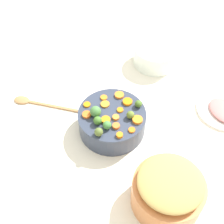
{
  "coord_description": "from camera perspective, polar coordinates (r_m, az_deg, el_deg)",
  "views": [
    {
      "loc": [
        0.78,
        0.08,
        1.06
      ],
      "look_at": [
        0.01,
        -0.02,
        0.13
      ],
      "focal_mm": 50.37,
      "sensor_mm": 36.0,
      "label": 1
    }
  ],
  "objects": [
    {
      "name": "brussels_sprout_5",
      "position": [
        1.14,
        -2.42,
        -3.64
      ],
      "size": [
        0.03,
        0.03,
        0.03
      ],
      "primitive_type": "sphere",
      "color": "#576C31",
      "rests_on": "serving_bowl_carrots"
    },
    {
      "name": "ham_slice_main",
      "position": [
        1.41,
        19.62,
        0.24
      ],
      "size": [
        0.18,
        0.17,
        0.02
      ],
      "primitive_type": "ellipsoid",
      "rotation": [
        0.0,
        0.0,
        3.68
      ],
      "color": "#C77271",
      "rests_on": "ham_plate"
    },
    {
      "name": "brussels_sprout_2",
      "position": [
        1.16,
        -0.91,
        -2.39
      ],
      "size": [
        0.03,
        0.03,
        0.03
      ],
      "primitive_type": "sphere",
      "color": "#45883F",
      "rests_on": "serving_bowl_carrots"
    },
    {
      "name": "tabletop",
      "position": [
        1.31,
        1.12,
        -2.98
      ],
      "size": [
        2.4,
        2.4,
        0.02
      ],
      "primitive_type": "cube",
      "color": "white",
      "rests_on": "ground"
    },
    {
      "name": "brussels_sprout_1",
      "position": [
        1.2,
        -3.01,
        0.08
      ],
      "size": [
        0.04,
        0.04,
        0.04
      ],
      "primitive_type": "sphere",
      "color": "#467B3E",
      "rests_on": "serving_bowl_carrots"
    },
    {
      "name": "brussels_sprout_3",
      "position": [
        1.2,
        3.37,
        -0.53
      ],
      "size": [
        0.03,
        0.03,
        0.03
      ],
      "primitive_type": "sphere",
      "color": "olive",
      "rests_on": "serving_bowl_carrots"
    },
    {
      "name": "carrot_slice_10",
      "position": [
        1.17,
        0.93,
        -2.57
      ],
      "size": [
        0.03,
        0.03,
        0.01
      ],
      "primitive_type": "cylinder",
      "rotation": [
        0.0,
        0.0,
        0.03
      ],
      "color": "orange",
      "rests_on": "serving_bowl_carrots"
    },
    {
      "name": "ham_plate",
      "position": [
        1.43,
        19.64,
        0.42
      ],
      "size": [
        0.23,
        0.23,
        0.01
      ],
      "primitive_type": "cylinder",
      "color": "white",
      "rests_on": "tabletop"
    },
    {
      "name": "carrot_slice_1",
      "position": [
        1.19,
        -1.13,
        -1.44
      ],
      "size": [
        0.05,
        0.05,
        0.01
      ],
      "primitive_type": "cylinder",
      "rotation": [
        0.0,
        0.0,
        1.1
      ],
      "color": "orange",
      "rests_on": "serving_bowl_carrots"
    },
    {
      "name": "carrot_slice_8",
      "position": [
        1.25,
        2.83,
        1.87
      ],
      "size": [
        0.05,
        0.05,
        0.01
      ],
      "primitive_type": "cylinder",
      "rotation": [
        0.0,
        0.0,
        1.13
      ],
      "color": "orange",
      "rests_on": "serving_bowl_carrots"
    },
    {
      "name": "carrot_slice_12",
      "position": [
        1.24,
        -1.28,
        1.43
      ],
      "size": [
        0.05,
        0.05,
        0.01
      ],
      "primitive_type": "cylinder",
      "rotation": [
        0.0,
        0.0,
        2.39
      ],
      "color": "orange",
      "rests_on": "serving_bowl_carrots"
    },
    {
      "name": "carrot_slice_11",
      "position": [
        1.17,
        3.62,
        -3.28
      ],
      "size": [
        0.03,
        0.03,
        0.01
      ],
      "primitive_type": "cylinder",
      "rotation": [
        0.0,
        0.0,
        0.59
      ],
      "color": "orange",
      "rests_on": "serving_bowl_carrots"
    },
    {
      "name": "carrot_slice_5",
      "position": [
        1.15,
        1.39,
        -4.21
      ],
      "size": [
        0.03,
        0.03,
        0.01
      ],
      "primitive_type": "cylinder",
      "rotation": [
        0.0,
        0.0,
        0.66
      ],
      "color": "orange",
      "rests_on": "serving_bowl_carrots"
    },
    {
      "name": "wooden_spoon",
      "position": [
        1.42,
        -14.14,
        1.73
      ],
      "size": [
        0.06,
        0.3,
        0.01
      ],
      "color": "#AA784A",
      "rests_on": "tabletop"
    },
    {
      "name": "stuffing_mound",
      "position": [
        1.03,
        10.61,
        -12.43
      ],
      "size": [
        0.21,
        0.21,
        0.04
      ],
      "primitive_type": "ellipsoid",
      "color": "tan",
      "rests_on": "metal_pot"
    },
    {
      "name": "brussels_sprout_4",
      "position": [
        1.23,
        4.81,
        1.48
      ],
      "size": [
        0.03,
        0.03,
        0.03
      ],
      "primitive_type": "sphere",
      "color": "#486E29",
      "rests_on": "serving_bowl_carrots"
    },
    {
      "name": "carrot_slice_4",
      "position": [
        1.27,
        -1.49,
        2.63
      ],
      "size": [
        0.03,
        0.03,
        0.01
      ],
      "primitive_type": "cylinder",
      "rotation": [
        0.0,
        0.0,
        0.14
      ],
      "color": "orange",
      "rests_on": "serving_bowl_carrots"
    },
    {
      "name": "serving_bowl_carrots",
      "position": [
        1.26,
        0.0,
        -1.72
      ],
      "size": [
        0.27,
        0.27,
        0.1
      ],
      "primitive_type": "cylinder",
      "color": "#323A4F",
      "rests_on": "tabletop"
    },
    {
      "name": "carrot_slice_7",
      "position": [
        1.2,
        0.69,
        -0.98
      ],
      "size": [
        0.04,
        0.04,
        0.01
      ],
      "primitive_type": "cylinder",
      "rotation": [
        0.0,
        0.0,
        3.63
      ],
      "color": "orange",
      "rests_on": "serving_bowl_carrots"
    },
    {
      "name": "brussels_sprout_0",
      "position": [
        1.18,
        -2.62,
        -1.56
      ],
      "size": [
        0.03,
        0.03,
        0.03
      ],
      "primitive_type": "sphere",
      "color": "#43752B",
      "rests_on": "serving_bowl_carrots"
    },
    {
      "name": "carrot_slice_3",
      "position": [
        1.19,
        4.64,
        -1.43
      ],
      "size": [
        0.05,
        0.05,
        0.01
      ],
      "primitive_type": "cylinder",
      "rotation": [
        0.0,
        0.0,
        5.12
      ],
      "color": "orange",
      "rests_on": "serving_bowl_carrots"
    },
    {
      "name": "carrot_slice_9",
      "position": [
        1.28,
        1.34,
        3.09
      ],
      "size": [
        0.05,
        0.05,
        0.01
      ],
      "primitive_type": "cylinder",
      "rotation": [
        0.0,
        0.0,
        5.98
      ],
      "color": "orange",
      "rests_on": "serving_bowl_carrots"
    },
    {
      "name": "carrot_slice_6",
      "position": [
        1.23,
        1.48,
        0.38
      ],
      "size": [
        0.03,
        0.03,
        0.01
      ],
      "primitive_type": "cylinder",
      "rotation": [
        0.0,
        0.0,
        1.87
      ],
      "color": "orange",
      "rests_on": "serving_bowl_carrots"
    },
    {
      "name": "casserole_dish",
      "position": [
        1.56,
        7.89,
        10.2
      ],
      "size": [
        0.21,
        0.21,
        0.1
      ],
      "primitive_type": "cylinder",
      "color": "white",
      "rests_on": "tabletop"
    },
    {
      "name": "carrot_slice_0",
      "position": [
        1.21,
        -4.62,
        -0.48
      ],
      "size": [
        0.05,
        0.05,
        0.01
      ],
      "primitive_type": "cylinder",
      "rotation": [
        0.0,
        0.0,
        2.08
      ],
      "color": "orange",
      "rests_on": "serving_bowl_carrots"
    },
    {
      "name": "carrot_slice_2",
      "position": [
        1.25,
        -4.56,
        1.35
      ],
      "size": [
        0.04,
        0.04,
        0.01
      ],
      "primitive_type": "cylinder",
      "rotation": [
        0.0,
        0.0,
        3.49
      ],
      "color": "orange",
      "rests_on": "serving_bowl_carrots"
    },
    {
      "name": "metal_pot",
      "position": [
        1.1,
        10.0,
        -14.35
      ],
      "size": [
        0.24,
        0.24,
        0.12
      ],
      "primitive_type": "cylinder",
      "color": "#CF7A44",
      "rests_on": "tabletop"
    }
  ]
}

